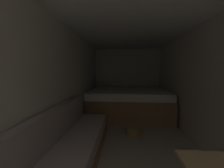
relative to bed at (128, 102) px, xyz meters
name	(u,v)px	position (x,y,z in m)	size (l,w,h in m)	color
ground_plane	(130,142)	(0.00, -1.63, -0.38)	(7.13, 7.13, 0.00)	#A39984
wall_back	(127,78)	(0.00, 0.96, 0.68)	(2.45, 0.05, 2.12)	beige
wall_left	(66,85)	(-1.19, -1.63, 0.68)	(0.05, 5.13, 2.12)	beige
wall_right	(203,86)	(1.20, -1.63, 0.68)	(0.05, 5.13, 2.12)	beige
ceiling_slab	(132,22)	(0.00, -1.63, 1.76)	(2.45, 5.13, 0.05)	white
bed	(128,102)	(0.00, 0.00, 0.00)	(2.23, 1.79, 0.94)	#9E7247
sofa_left	(65,156)	(-0.87, -2.45, -0.13)	(0.66, 2.60, 0.80)	olive
wicker_basket	(134,130)	(0.09, -1.31, -0.29)	(0.33, 0.33, 0.19)	olive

